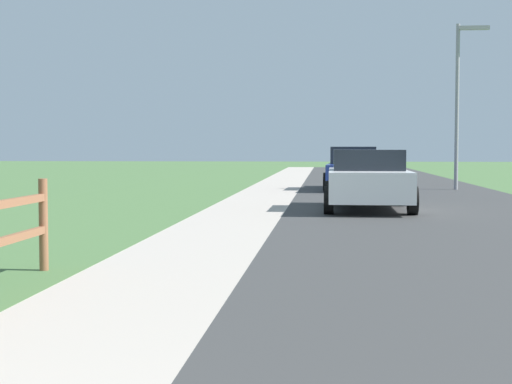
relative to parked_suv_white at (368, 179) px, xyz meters
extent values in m
plane|color=#486C3C|center=(-1.99, 6.54, -0.74)|extent=(120.00, 120.00, 0.00)
cube|color=#393939|center=(1.51, 8.54, -0.74)|extent=(7.00, 66.00, 0.01)
cube|color=#B3A69A|center=(-4.99, 8.54, -0.74)|extent=(6.00, 66.00, 0.01)
cube|color=#486C3C|center=(-6.49, 8.54, -0.74)|extent=(5.00, 66.00, 0.00)
cylinder|color=brown|center=(-4.46, -9.90, -0.17)|extent=(0.11, 0.11, 1.14)
cube|color=white|center=(0.00, -0.02, -0.12)|extent=(1.92, 4.49, 0.70)
cube|color=#1E232B|center=(0.00, 0.08, 0.48)|extent=(1.68, 2.15, 0.49)
cylinder|color=black|center=(0.93, -1.42, -0.42)|extent=(0.22, 0.65, 0.65)
cylinder|color=black|center=(-0.95, -1.40, -0.42)|extent=(0.22, 0.65, 0.65)
cylinder|color=black|center=(0.95, 1.36, -0.42)|extent=(0.22, 0.65, 0.65)
cylinder|color=black|center=(-0.94, 1.37, -0.42)|extent=(0.22, 0.65, 0.65)
cube|color=navy|center=(-0.04, 9.14, -0.13)|extent=(2.00, 5.05, 0.66)
cube|color=#1E232B|center=(-0.04, 9.29, 0.51)|extent=(1.68, 2.33, 0.61)
cylinder|color=black|center=(0.80, 7.56, -0.41)|extent=(0.25, 0.67, 0.66)
cylinder|color=black|center=(-1.01, 7.63, -0.41)|extent=(0.25, 0.67, 0.66)
cylinder|color=black|center=(0.92, 10.65, -0.41)|extent=(0.25, 0.67, 0.66)
cylinder|color=black|center=(-0.89, 10.72, -0.41)|extent=(0.25, 0.67, 0.66)
cylinder|color=gray|center=(3.68, 9.50, 2.24)|extent=(0.14, 0.14, 5.96)
cube|color=#999999|center=(4.23, 9.50, 5.07)|extent=(1.10, 0.20, 0.14)
camera|label=1|loc=(-1.01, -19.05, 0.77)|focal=54.21mm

